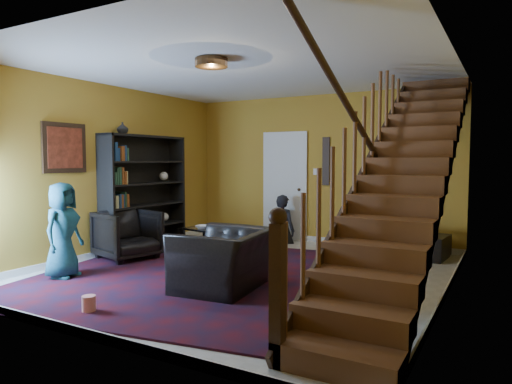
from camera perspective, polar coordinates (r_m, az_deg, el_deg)
floor at (r=6.48m, az=-1.33°, el=-10.02°), size 5.50×5.50×0.00m
room at (r=8.26m, az=-4.60°, el=-6.61°), size 5.50×5.50×5.50m
staircase at (r=5.51m, az=17.99°, el=2.04°), size 0.95×5.02×3.18m
bookshelf at (r=8.24m, az=-13.70°, el=-0.32°), size 0.35×1.80×2.00m
door at (r=9.04m, az=3.64°, el=0.54°), size 0.82×0.05×2.05m
framed_picture at (r=7.32m, az=-22.82°, el=5.10°), size 0.04×0.74×0.74m
wall_hanging at (r=8.69m, az=8.74°, el=3.83°), size 0.14×0.03×0.90m
ceiling_fixture at (r=5.73m, az=-5.61°, el=15.77°), size 0.40×0.40×0.10m
rug at (r=6.42m, az=-8.16°, el=-10.08°), size 4.44×4.89×0.02m
sofa at (r=8.01m, az=16.29°, el=-5.50°), size 1.90×0.88×0.54m
armchair_left at (r=7.50m, az=-15.74°, el=-5.19°), size 1.04×1.03×0.78m
armchair_right at (r=5.56m, az=-4.01°, el=-8.49°), size 1.10×1.23×0.73m
person_adult_a at (r=8.73m, az=3.35°, el=-4.81°), size 0.52×0.37×1.37m
person_adult_b at (r=8.07m, az=16.74°, el=-6.30°), size 0.59×0.46×1.20m
person_child at (r=6.56m, az=-23.02°, el=-4.47°), size 0.55×0.71×1.28m
coffee_table at (r=7.57m, az=-4.49°, el=-6.00°), size 1.27×0.88×0.44m
cup_a at (r=7.37m, az=-4.09°, el=-4.43°), size 0.14×0.14×0.09m
cup_b at (r=7.29m, az=-3.88°, el=-4.51°), size 0.12×0.12×0.09m
bowl at (r=7.56m, az=-6.69°, el=-4.36°), size 0.27×0.27×0.06m
vase at (r=7.88m, az=-16.34°, el=7.67°), size 0.18×0.18×0.19m
popcorn_bucket at (r=5.11m, az=-20.16°, el=-12.94°), size 0.15×0.15×0.16m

